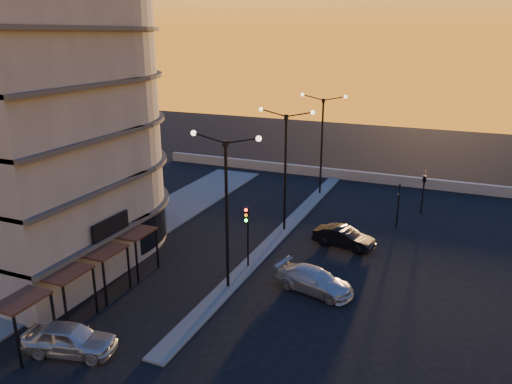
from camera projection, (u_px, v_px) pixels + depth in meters
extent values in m
plane|color=black|center=(228.00, 287.00, 30.29)|extent=(120.00, 120.00, 0.00)
cube|color=#51524F|center=(127.00, 237.00, 37.68)|extent=(5.00, 40.00, 0.12)
cube|color=#51524F|center=(284.00, 230.00, 39.04)|extent=(1.20, 36.00, 0.12)
cube|color=gray|center=(354.00, 176.00, 52.19)|extent=(44.00, 0.50, 1.00)
cylinder|color=slate|center=(51.00, 68.00, 33.44)|extent=(14.00, 14.00, 25.00)
cylinder|color=black|center=(69.00, 220.00, 36.76)|extent=(14.16, 14.16, 2.40)
cube|color=black|center=(111.00, 227.00, 29.97)|extent=(0.15, 3.20, 1.20)
cylinder|color=black|center=(227.00, 218.00, 28.92)|extent=(0.18, 0.18, 9.00)
cube|color=black|center=(225.00, 144.00, 27.58)|extent=(0.25, 0.25, 0.35)
sphere|color=#FFE5B2|center=(194.00, 133.00, 28.18)|extent=(0.32, 0.32, 0.32)
sphere|color=#FFE5B2|center=(259.00, 139.00, 26.70)|extent=(0.32, 0.32, 0.32)
cylinder|color=black|center=(285.00, 175.00, 37.68)|extent=(0.18, 0.18, 9.00)
cube|color=black|center=(286.00, 117.00, 36.35)|extent=(0.25, 0.25, 0.35)
sphere|color=#FFE5B2|center=(261.00, 109.00, 36.95)|extent=(0.32, 0.32, 0.32)
sphere|color=#FFE5B2|center=(313.00, 112.00, 35.46)|extent=(0.32, 0.32, 0.32)
cylinder|color=black|center=(322.00, 148.00, 46.45)|extent=(0.18, 0.18, 9.00)
cube|color=black|center=(323.00, 101.00, 45.11)|extent=(0.25, 0.25, 0.35)
sphere|color=#FFE5B2|center=(303.00, 95.00, 45.72)|extent=(0.32, 0.32, 0.32)
sphere|color=#FFE5B2|center=(346.00, 97.00, 44.23)|extent=(0.32, 0.32, 0.32)
cylinder|color=black|center=(248.00, 245.00, 32.43)|extent=(0.12, 0.12, 3.20)
cube|color=black|center=(247.00, 215.00, 31.62)|extent=(0.28, 0.16, 1.00)
sphere|color=#FF0C05|center=(246.00, 210.00, 31.42)|extent=(0.20, 0.20, 0.20)
sphere|color=orange|center=(246.00, 215.00, 31.53)|extent=(0.20, 0.20, 0.20)
sphere|color=#0CFF26|center=(246.00, 220.00, 31.64)|extent=(0.20, 0.20, 0.20)
cylinder|color=black|center=(398.00, 211.00, 39.16)|extent=(0.12, 0.12, 2.80)
imported|color=black|center=(400.00, 189.00, 38.61)|extent=(0.13, 0.16, 0.80)
cylinder|color=black|center=(422.00, 199.00, 42.11)|extent=(0.12, 0.12, 2.80)
imported|color=black|center=(425.00, 178.00, 41.56)|extent=(0.42, 1.99, 0.80)
imported|color=#A1A5A8|center=(70.00, 339.00, 23.90)|extent=(4.75, 2.79, 1.52)
imported|color=black|center=(344.00, 237.00, 35.84)|extent=(4.61, 2.33, 1.45)
imported|color=#A4A7AB|center=(315.00, 280.00, 29.66)|extent=(5.14, 3.05, 1.40)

